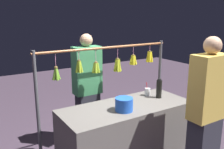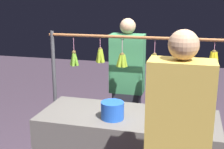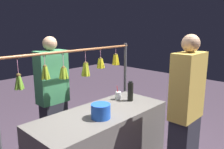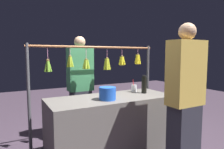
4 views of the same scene
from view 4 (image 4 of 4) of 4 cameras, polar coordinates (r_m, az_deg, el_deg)
market_counter at (r=2.88m, az=-0.11°, el=-14.36°), size 1.72×0.72×0.82m
display_rack at (r=3.17m, az=-3.74°, el=0.60°), size 2.07×0.12×1.55m
water_bottle at (r=3.06m, az=9.07°, el=-2.83°), size 0.08×0.08×0.27m
blue_bucket at (r=2.59m, az=-1.28°, el=-5.38°), size 0.22×0.22×0.16m
drink_cup at (r=3.16m, az=6.26°, el=-3.91°), size 0.08×0.08×0.20m
vendor_person at (r=3.38m, az=-8.92°, el=-3.94°), size 0.40×0.22×1.69m
customer_person at (r=2.44m, az=19.90°, el=-7.34°), size 0.41×0.22×1.74m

